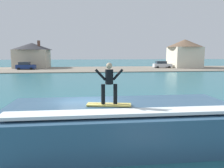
% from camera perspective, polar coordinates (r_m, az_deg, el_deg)
% --- Properties ---
extents(ground_plane, '(260.00, 260.00, 0.00)m').
position_cam_1_polar(ground_plane, '(11.05, -6.48, -12.19)').
color(ground_plane, '#2A6A76').
extents(wave_crest, '(10.03, 4.63, 1.70)m').
position_cam_1_polar(wave_crest, '(9.81, 2.67, -9.82)').
color(wave_crest, '#325775').
rests_on(wave_crest, ground_plane).
extents(surfboard, '(1.84, 0.81, 0.06)m').
position_cam_1_polar(surfboard, '(8.99, -0.77, -5.31)').
color(surfboard, '#EAD159').
rests_on(surfboard, wave_crest).
extents(surfer, '(1.13, 0.32, 1.65)m').
position_cam_1_polar(surfer, '(8.82, -0.72, 0.73)').
color(surfer, black).
rests_on(surfer, surfboard).
extents(shoreline_bank, '(120.00, 17.48, 0.16)m').
position_cam_1_polar(shoreline_bank, '(52.52, -6.56, 3.78)').
color(shoreline_bank, gray).
rests_on(shoreline_bank, ground_plane).
extents(car_near_shore, '(4.12, 2.25, 1.86)m').
position_cam_1_polar(car_near_shore, '(54.12, -21.26, 4.34)').
color(car_near_shore, navy).
rests_on(car_near_shore, ground_plane).
extents(car_far_shore, '(4.59, 2.03, 1.86)m').
position_cam_1_polar(car_far_shore, '(57.32, 12.71, 4.85)').
color(car_far_shore, silver).
rests_on(car_far_shore, ground_plane).
extents(house_with_chimney, '(10.15, 10.15, 6.95)m').
position_cam_1_polar(house_with_chimney, '(60.79, -19.75, 7.18)').
color(house_with_chimney, beige).
rests_on(house_with_chimney, ground_plane).
extents(house_gabled_white, '(9.34, 9.34, 7.33)m').
position_cam_1_polar(house_gabled_white, '(60.92, 18.07, 7.77)').
color(house_gabled_white, beige).
rests_on(house_gabled_white, ground_plane).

